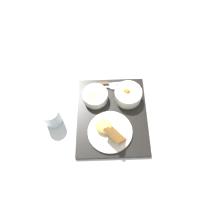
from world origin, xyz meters
TOP-DOWN VIEW (x-y plane):
  - ground_plane at (0.00, 0.00)m, footprint 4.00×4.00m
  - serving_tray at (0.00, 0.00)m, footprint 0.43×0.36m
  - bowl_salad at (-0.08, 0.09)m, footprint 0.13×0.13m
  - bowl_soup at (-0.10, -0.07)m, footprint 0.12×0.12m
  - plate_main at (0.08, -0.02)m, footprint 0.20×0.20m
  - knife at (-0.17, -0.01)m, footprint 0.01×0.18m
  - spoon at (-0.15, 0.00)m, footprint 0.04×0.14m
  - glass_water at (-0.01, -0.27)m, footprint 0.08×0.08m

SIDE VIEW (x-z plane):
  - ground_plane at x=0.00m, z-range 0.00..0.00m
  - serving_tray at x=0.00m, z-range 0.00..0.01m
  - spoon at x=-0.15m, z-range 0.01..0.02m
  - knife at x=-0.17m, z-range 0.01..0.03m
  - plate_main at x=0.08m, z-range -0.01..0.07m
  - bowl_soup at x=-0.10m, z-range 0.02..0.06m
  - glass_water at x=-0.01m, z-range -0.01..0.09m
  - bowl_salad at x=-0.08m, z-range 0.01..0.08m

